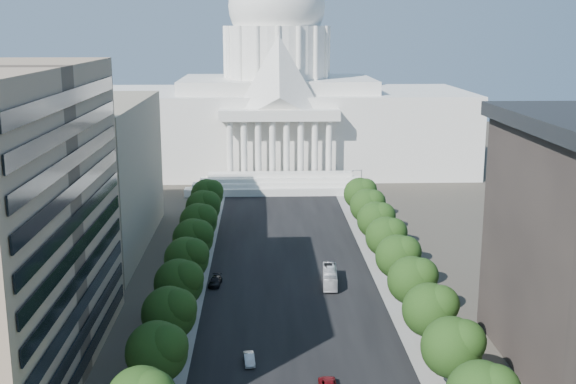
{
  "coord_description": "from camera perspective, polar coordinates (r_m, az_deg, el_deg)",
  "views": [
    {
      "loc": [
        -5.13,
        -45.15,
        44.4
      ],
      "look_at": [
        -0.7,
        73.21,
        17.39
      ],
      "focal_mm": 45.0,
      "sensor_mm": 36.0,
      "label": 1
    }
  ],
  "objects": [
    {
      "name": "tree_l_j",
      "position": [
        169.73,
        -6.32,
        -0.15
      ],
      "size": [
        7.79,
        7.6,
        9.97
      ],
      "color": "#33261C",
      "rests_on": "ground"
    },
    {
      "name": "office_block_left_far",
      "position": [
        154.18,
        -18.25,
        1.2
      ],
      "size": [
        38.0,
        52.0,
        30.0
      ],
      "primitive_type": "cube",
      "color": "gray",
      "rests_on": "ground"
    },
    {
      "name": "car_dark_b",
      "position": [
        128.83,
        -5.77,
        -7.05
      ],
      "size": [
        2.47,
        5.04,
        1.41
      ],
      "primitive_type": "imported",
      "rotation": [
        0.0,
        0.0,
        -0.1
      ],
      "color": "black",
      "rests_on": "ground"
    },
    {
      "name": "tree_r_h",
      "position": [
        147.85,
        7.07,
        -2.13
      ],
      "size": [
        7.79,
        7.6,
        9.97
      ],
      "color": "#33261C",
      "rests_on": "ground"
    },
    {
      "name": "streetlight_d",
      "position": [
        138.04,
        8.41,
        -3.53
      ],
      "size": [
        2.61,
        0.44,
        9.0
      ],
      "color": "gray",
      "rests_on": "ground"
    },
    {
      "name": "tree_r_c",
      "position": [
        92.44,
        13.04,
        -11.75
      ],
      "size": [
        7.79,
        7.6,
        9.97
      ],
      "color": "#33261C",
      "rests_on": "ground"
    },
    {
      "name": "sidewalk_left",
      "position": [
        142.94,
        -7.64,
        -5.37
      ],
      "size": [
        8.0,
        260.0,
        0.02
      ],
      "primitive_type": "cube",
      "color": "gray",
      "rests_on": "ground"
    },
    {
      "name": "capitol",
      "position": [
        231.39,
        -0.87,
        6.79
      ],
      "size": [
        120.0,
        56.0,
        73.0
      ],
      "color": "white",
      "rests_on": "ground"
    },
    {
      "name": "tree_l_g",
      "position": [
        135.01,
        -7.4,
        -3.59
      ],
      "size": [
        7.79,
        7.6,
        9.97
      ],
      "color": "#33261C",
      "rests_on": "ground"
    },
    {
      "name": "tree_r_e",
      "position": [
        114.05,
        9.93,
        -6.79
      ],
      "size": [
        7.79,
        7.6,
        9.97
      ],
      "color": "#33261C",
      "rests_on": "ground"
    },
    {
      "name": "sidewalk_right",
      "position": [
        144.29,
        7.62,
        -5.19
      ],
      "size": [
        8.0,
        260.0,
        0.02
      ],
      "primitive_type": "cube",
      "color": "gray",
      "rests_on": "ground"
    },
    {
      "name": "streetlight_f",
      "position": [
        185.93,
        5.64,
        0.81
      ],
      "size": [
        2.61,
        0.44,
        9.0
      ],
      "color": "gray",
      "rests_on": "ground"
    },
    {
      "name": "tree_r_i",
      "position": [
        159.33,
        6.39,
        -1.01
      ],
      "size": [
        7.79,
        7.6,
        9.97
      ],
      "color": "#33261C",
      "rests_on": "ground"
    },
    {
      "name": "tree_r_d",
      "position": [
        103.11,
        11.31,
        -9.01
      ],
      "size": [
        7.79,
        7.6,
        9.97
      ],
      "color": "#33261C",
      "rests_on": "ground"
    },
    {
      "name": "car_red",
      "position": [
        93.95,
        3.21,
        -14.93
      ],
      "size": [
        2.46,
        4.82,
        1.3
      ],
      "primitive_type": "imported",
      "rotation": [
        0.0,
        0.0,
        3.21
      ],
      "color": "#650B0F",
      "rests_on": "ground"
    },
    {
      "name": "streetlight_e",
      "position": [
        161.83,
        6.82,
        -1.04
      ],
      "size": [
        2.61,
        0.44,
        9.0
      ],
      "color": "gray",
      "rests_on": "ground"
    },
    {
      "name": "tree_l_f",
      "position": [
        123.6,
        -7.89,
        -5.16
      ],
      "size": [
        7.79,
        7.6,
        9.97
      ],
      "color": "#33261C",
      "rests_on": "ground"
    },
    {
      "name": "tree_l_h",
      "position": [
        146.52,
        -6.98,
        -2.26
      ],
      "size": [
        7.79,
        7.6,
        9.97
      ],
      "color": "#33261C",
      "rests_on": "ground"
    },
    {
      "name": "city_bus",
      "position": [
        128.64,
        3.33,
        -6.7
      ],
      "size": [
        3.13,
        10.36,
        2.84
      ],
      "primitive_type": "imported",
      "rotation": [
        0.0,
        0.0,
        -0.07
      ],
      "color": "silver",
      "rests_on": "ground"
    },
    {
      "name": "tree_l_e",
      "position": [
        112.31,
        -8.49,
        -7.05
      ],
      "size": [
        7.79,
        7.6,
        9.97
      ],
      "color": "#33261C",
      "rests_on": "ground"
    },
    {
      "name": "car_silver",
      "position": [
        100.26,
        -3.09,
        -13.05
      ],
      "size": [
        1.78,
        4.1,
        1.31
      ],
      "primitive_type": "imported",
      "rotation": [
        0.0,
        0.0,
        0.1
      ],
      "color": "#B8BCC1",
      "rests_on": "ground"
    },
    {
      "name": "tree_l_d",
      "position": [
        101.19,
        -9.22,
        -9.36
      ],
      "size": [
        7.79,
        7.6,
        9.97
      ],
      "color": "#33261C",
      "rests_on": "ground"
    },
    {
      "name": "tree_r_j",
      "position": [
        170.89,
        5.8,
        -0.05
      ],
      "size": [
        7.79,
        7.6,
        9.97
      ],
      "color": "#33261C",
      "rests_on": "ground"
    },
    {
      "name": "tree_r_g",
      "position": [
        136.46,
        7.86,
        -3.43
      ],
      "size": [
        7.79,
        7.6,
        9.97
      ],
      "color": "#33261C",
      "rests_on": "ground"
    },
    {
      "name": "tree_r_f",
      "position": [
        125.18,
        8.8,
        -4.96
      ],
      "size": [
        7.79,
        7.6,
        9.97
      ],
      "color": "#33261C",
      "rests_on": "ground"
    },
    {
      "name": "streetlight_c",
      "position": [
        114.77,
        10.67,
        -7.03
      ],
      "size": [
        2.61,
        0.44,
        9.0
      ],
      "color": "gray",
      "rests_on": "ground"
    },
    {
      "name": "streetlight_b",
      "position": [
        92.41,
        14.11,
        -12.25
      ],
      "size": [
        2.61,
        0.44,
        9.0
      ],
      "color": "gray",
      "rests_on": "ground"
    },
    {
      "name": "road_asphalt",
      "position": [
        142.35,
        0.03,
        -5.33
      ],
      "size": [
        30.0,
        260.0,
        0.01
      ],
      "primitive_type": "cube",
      "color": "black",
      "rests_on": "ground"
    },
    {
      "name": "tree_l_c",
      "position": [
        90.29,
        -10.15,
        -12.22
      ],
      "size": [
        7.79,
        7.6,
        9.97
      ],
      "color": "#33261C",
      "rests_on": "ground"
    },
    {
      "name": "tree_l_i",
      "position": [
        158.09,
        -6.63,
        -1.13
      ],
      "size": [
        7.79,
        7.6,
        9.97
      ],
      "color": "#33261C",
      "rests_on": "ground"
    }
  ]
}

